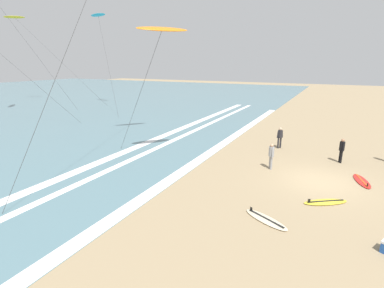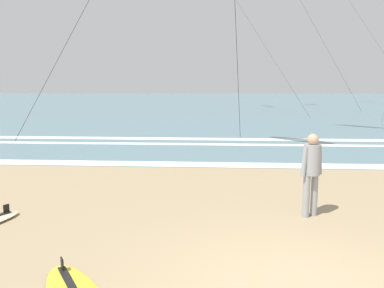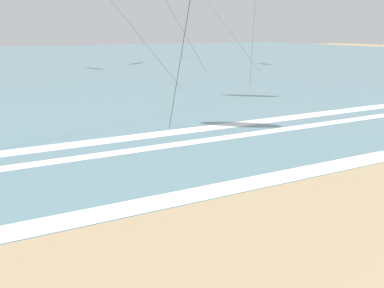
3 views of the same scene
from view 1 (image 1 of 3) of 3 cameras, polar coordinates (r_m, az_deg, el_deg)
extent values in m
plane|color=#9E8763|center=(17.47, 23.82, -6.77)|extent=(160.00, 160.00, 0.00)
cube|color=white|center=(17.98, -0.86, -4.70)|extent=(50.36, 0.76, 0.01)
cube|color=white|center=(20.86, -9.59, -2.00)|extent=(54.32, 0.52, 0.01)
cube|color=white|center=(20.89, -15.02, -2.31)|extent=(56.74, 0.76, 0.01)
cylinder|color=black|center=(21.24, 27.03, -2.11)|extent=(0.13, 0.13, 0.82)
cylinder|color=black|center=(21.06, 27.21, -2.28)|extent=(0.13, 0.13, 0.82)
cylinder|color=black|center=(20.97, 27.35, -0.37)|extent=(0.32, 0.32, 0.58)
cylinder|color=black|center=(21.14, 27.17, -0.30)|extent=(0.16, 0.13, 0.56)
cylinder|color=black|center=(20.80, 27.52, -0.58)|extent=(0.16, 0.13, 0.56)
sphere|color=#9E7051|center=(20.87, 27.48, 0.64)|extent=(0.21, 0.21, 0.21)
cylinder|color=#232328|center=(23.03, 16.96, 0.23)|extent=(0.13, 0.13, 0.82)
cylinder|color=#232328|center=(22.92, 16.54, 0.20)|extent=(0.13, 0.13, 0.82)
cylinder|color=#232328|center=(22.80, 16.89, 1.91)|extent=(0.32, 0.32, 0.58)
cylinder|color=#232328|center=(22.91, 17.28, 1.88)|extent=(0.16, 0.16, 0.56)
cylinder|color=#232328|center=(22.71, 16.48, 1.82)|extent=(0.16, 0.16, 0.56)
sphere|color=#DBB28E|center=(22.72, 16.96, 2.85)|extent=(0.21, 0.21, 0.21)
cylinder|color=gray|center=(18.26, 15.26, -3.63)|extent=(0.13, 0.13, 0.82)
cylinder|color=gray|center=(18.44, 15.07, -3.43)|extent=(0.13, 0.13, 0.82)
cylinder|color=gray|center=(18.13, 15.32, -1.44)|extent=(0.32, 0.32, 0.58)
cylinder|color=gray|center=(17.97, 15.50, -1.69)|extent=(0.16, 0.14, 0.56)
cylinder|color=gray|center=(18.31, 15.13, -1.34)|extent=(0.16, 0.14, 0.56)
sphere|color=tan|center=(18.03, 15.41, -0.27)|extent=(0.21, 0.21, 0.21)
ellipsoid|color=yellow|center=(15.07, 24.70, -10.28)|extent=(1.67, 2.08, 0.09)
cube|color=black|center=(15.05, 24.72, -10.12)|extent=(1.08, 1.53, 0.01)
cube|color=black|center=(14.61, 21.99, -10.25)|extent=(0.08, 0.11, 0.16)
ellipsoid|color=beige|center=(12.74, 14.29, -14.14)|extent=(1.49, 2.14, 0.09)
cube|color=black|center=(12.72, 14.31, -13.95)|extent=(0.91, 1.63, 0.01)
cube|color=black|center=(13.14, 11.53, -12.36)|extent=(0.07, 0.11, 0.16)
ellipsoid|color=red|center=(18.48, 30.33, -6.27)|extent=(2.18, 1.12, 0.09)
cube|color=#D84C19|center=(18.47, 30.35, -6.13)|extent=(1.75, 0.55, 0.01)
cube|color=black|center=(17.72, 31.18, -6.85)|extent=(0.12, 0.05, 0.16)
cylinder|color=#333333|center=(35.35, -31.43, 12.92)|extent=(6.05, 10.27, 11.87)
cylinder|color=#333333|center=(16.95, -21.14, 22.27)|extent=(10.52, 0.40, 17.02)
ellipsoid|color=yellow|center=(56.35, -31.51, 20.45)|extent=(2.42, 3.09, 0.43)
cylinder|color=#333333|center=(50.62, -24.46, 14.63)|extent=(2.48, 15.14, 13.06)
ellipsoid|color=#23A8C6|center=(45.89, -17.97, 22.93)|extent=(1.42, 3.29, 0.43)
cylinder|color=#333333|center=(40.40, -16.25, 15.14)|extent=(6.43, 7.98, 12.62)
cylinder|color=#333333|center=(41.95, -29.42, 16.62)|extent=(8.62, 4.71, 16.71)
ellipsoid|color=orange|center=(18.64, -5.84, 21.51)|extent=(2.93, 2.68, 0.43)
cylinder|color=#333333|center=(20.21, -10.32, 9.24)|extent=(0.75, 4.43, 8.20)
camera|label=2|loc=(16.24, 40.08, -1.45)|focal=36.03mm
camera|label=3|loc=(9.90, 26.51, -1.45)|focal=40.32mm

